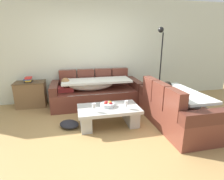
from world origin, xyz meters
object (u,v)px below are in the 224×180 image
Objects in this scene: fruit_bowl at (108,104)px; wine_glass_near_right at (126,103)px; wine_glass_near_left at (94,106)px; floor_lamp at (160,61)px; book_stack_on_cabinet at (28,80)px; crumpled_garment at (69,124)px; side_cabinet at (31,94)px; open_magazine at (119,104)px; couch_along_wall at (95,92)px; couch_near_window at (176,109)px; coffee_table at (109,114)px.

fruit_bowl is 0.39m from wine_glass_near_right.
wine_glass_near_left is 2.37m from floor_lamp.
crumpled_garment is (0.95, -1.36, -0.64)m from book_stack_on_cabinet.
wine_glass_near_left is 0.68m from crumpled_garment.
side_cabinet is (-1.70, 1.39, -0.10)m from fruit_bowl.
open_magazine is at bearing -143.59° from floor_lamp.
couch_along_wall is 9.78× the size of book_stack_on_cabinet.
crumpled_garment is (-2.09, 0.34, -0.27)m from couch_near_window.
couch_along_wall and couch_near_window have the same top height.
coffee_table is at bearing -40.15° from side_cabinet.
fruit_bowl is at bearing -149.23° from open_magazine.
floor_lamp is (0.29, 1.36, 0.78)m from couch_near_window.
wine_glass_near_right is at bearing -73.17° from couch_along_wall.
book_stack_on_cabinet is 0.57× the size of crumpled_garment.
book_stack_on_cabinet reaches higher than wine_glass_near_right.
book_stack_on_cabinet is at bearing 174.17° from floor_lamp.
couch_near_window is 2.13m from crumpled_garment.
book_stack_on_cabinet is at bearing 131.59° from wine_glass_near_left.
couch_near_window is 4.48× the size of crumpled_garment.
couch_near_window is 1.34m from coffee_table.
crumpled_garment is at bearing 173.81° from coffee_table.
side_cabinet is 3.14× the size of book_stack_on_cabinet.
side_cabinet reaches higher than wine_glass_near_right.
couch_along_wall is 2.04m from couch_near_window.
floor_lamp is at bearing 56.74° from open_magazine.
floor_lamp is at bearing 44.03° from wine_glass_near_right.
floor_lamp is at bearing -5.83° from book_stack_on_cabinet.
floor_lamp is 4.88× the size of crumpled_garment.
side_cabinet is (-1.71, 1.44, 0.08)m from coffee_table.
floor_lamp reaches higher than wine_glass_near_right.
couch_near_window is 3.47m from side_cabinet.
fruit_bowl is 0.70× the size of crumpled_garment.
couch_near_window is at bearing -11.03° from coffee_table.
crumpled_garment is (-1.08, 0.23, -0.44)m from wine_glass_near_right.
couch_near_window is at bearing -101.93° from floor_lamp.
open_magazine is 1.22× the size of book_stack_on_cabinet.
coffee_table is at bearing -85.13° from couch_along_wall.
book_stack_on_cabinet is at bearing 60.86° from couch_near_window.
coffee_table is 0.43m from wine_glass_near_right.
crumpled_garment is at bearing 177.67° from fruit_bowl.
couch_along_wall is at bearing 106.83° from wine_glass_near_right.
wine_glass_near_right reaches higher than open_magazine.
wine_glass_near_left is (-1.62, 0.10, 0.16)m from couch_near_window.
floor_lamp is at bearing 34.50° from coffee_table.
couch_near_window is at bearing -13.11° from fruit_bowl.
wine_glass_near_left is at bearing -146.58° from floor_lamp.
coffee_table is 0.80m from crumpled_garment.
side_cabinet is at bearing 165.87° from open_magazine.
wine_glass_near_right is 1.90m from floor_lamp.
wine_glass_near_left reaches higher than coffee_table.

